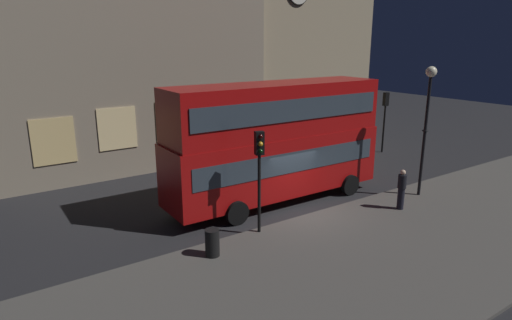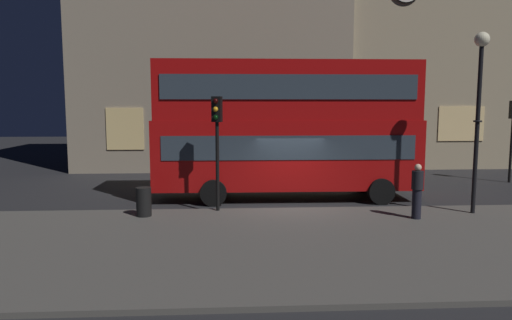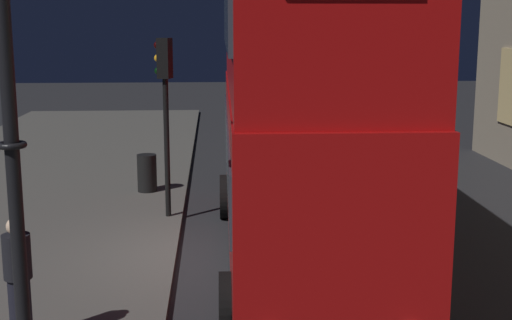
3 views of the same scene
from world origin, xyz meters
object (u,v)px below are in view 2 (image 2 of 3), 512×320
(double_decker_bus, at_px, (286,124))
(pedestrian, at_px, (417,191))
(traffic_light_far_side, at_px, (512,124))
(litter_bin, at_px, (144,202))
(street_lamp, at_px, (480,86))
(traffic_light_near_kerb, at_px, (217,129))

(double_decker_bus, bearing_deg, pedestrian, -46.88)
(pedestrian, bearing_deg, double_decker_bus, -153.59)
(traffic_light_far_side, relative_size, litter_bin, 4.16)
(double_decker_bus, distance_m, traffic_light_far_side, 11.74)
(double_decker_bus, relative_size, litter_bin, 11.03)
(litter_bin, bearing_deg, street_lamp, -0.98)
(traffic_light_near_kerb, height_order, pedestrian, traffic_light_near_kerb)
(double_decker_bus, bearing_deg, traffic_light_far_side, 17.07)
(double_decker_bus, distance_m, litter_bin, 6.41)
(double_decker_bus, height_order, traffic_light_far_side, double_decker_bus)
(traffic_light_far_side, height_order, litter_bin, traffic_light_far_side)
(street_lamp, xyz_separation_m, pedestrian, (-2.21, -0.66, -3.30))
(traffic_light_far_side, bearing_deg, traffic_light_near_kerb, 29.50)
(double_decker_bus, bearing_deg, litter_bin, -146.94)
(double_decker_bus, relative_size, street_lamp, 1.75)
(double_decker_bus, relative_size, pedestrian, 5.92)
(traffic_light_near_kerb, bearing_deg, litter_bin, -148.89)
(pedestrian, height_order, litter_bin, pedestrian)
(double_decker_bus, xyz_separation_m, traffic_light_near_kerb, (-2.64, -2.53, -0.07))
(pedestrian, relative_size, litter_bin, 1.86)
(street_lamp, relative_size, pedestrian, 3.38)
(street_lamp, bearing_deg, double_decker_bus, 150.23)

